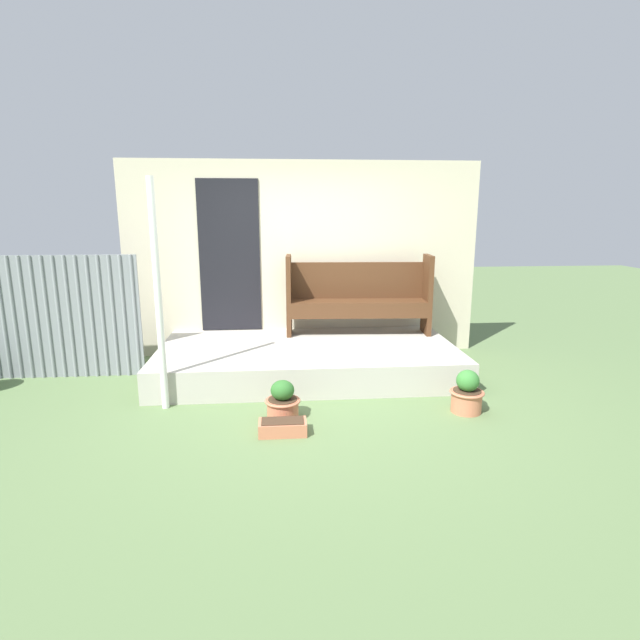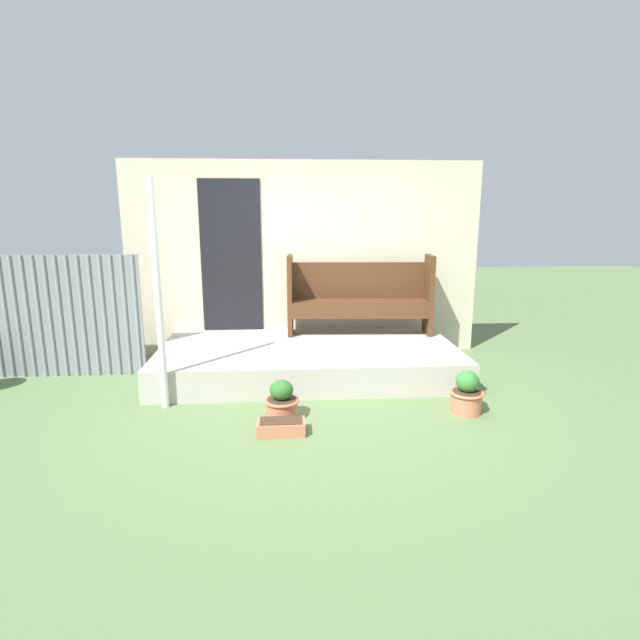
{
  "view_description": "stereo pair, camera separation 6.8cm",
  "coord_description": "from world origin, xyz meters",
  "px_view_note": "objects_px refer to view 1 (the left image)",
  "views": [
    {
      "loc": [
        -0.31,
        -4.92,
        1.97
      ],
      "look_at": [
        0.13,
        0.32,
        0.8
      ],
      "focal_mm": 28.0,
      "sensor_mm": 36.0,
      "label": 1
    },
    {
      "loc": [
        -0.24,
        -4.93,
        1.97
      ],
      "look_at": [
        0.13,
        0.32,
        0.8
      ],
      "focal_mm": 28.0,
      "sensor_mm": 36.0,
      "label": 2
    }
  ],
  "objects_px": {
    "support_post": "(158,297)",
    "planter_box_rect": "(283,427)",
    "bench": "(358,294)",
    "flower_pot_left": "(283,402)",
    "flower_pot_middle": "(467,394)"
  },
  "relations": [
    {
      "from": "support_post",
      "to": "flower_pot_left",
      "type": "bearing_deg",
      "value": -17.45
    },
    {
      "from": "support_post",
      "to": "bench",
      "type": "distance_m",
      "value": 2.71
    },
    {
      "from": "support_post",
      "to": "bench",
      "type": "bearing_deg",
      "value": 35.22
    },
    {
      "from": "planter_box_rect",
      "to": "support_post",
      "type": "bearing_deg",
      "value": 148.88
    },
    {
      "from": "support_post",
      "to": "planter_box_rect",
      "type": "xyz_separation_m",
      "value": [
        1.18,
        -0.71,
        -1.07
      ]
    },
    {
      "from": "support_post",
      "to": "planter_box_rect",
      "type": "distance_m",
      "value": 1.74
    },
    {
      "from": "flower_pot_left",
      "to": "flower_pot_middle",
      "type": "relative_size",
      "value": 0.89
    },
    {
      "from": "bench",
      "to": "flower_pot_left",
      "type": "xyz_separation_m",
      "value": [
        -1.03,
        -1.93,
        -0.71
      ]
    },
    {
      "from": "planter_box_rect",
      "to": "bench",
      "type": "bearing_deg",
      "value": 65.54
    },
    {
      "from": "flower_pot_middle",
      "to": "support_post",
      "type": "bearing_deg",
      "value": 173.14
    },
    {
      "from": "bench",
      "to": "planter_box_rect",
      "type": "distance_m",
      "value": 2.62
    },
    {
      "from": "bench",
      "to": "planter_box_rect",
      "type": "bearing_deg",
      "value": -111.22
    },
    {
      "from": "planter_box_rect",
      "to": "flower_pot_middle",
      "type": "bearing_deg",
      "value": 10.86
    },
    {
      "from": "flower_pot_middle",
      "to": "planter_box_rect",
      "type": "height_order",
      "value": "flower_pot_middle"
    },
    {
      "from": "support_post",
      "to": "flower_pot_middle",
      "type": "relative_size",
      "value": 5.27
    }
  ]
}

